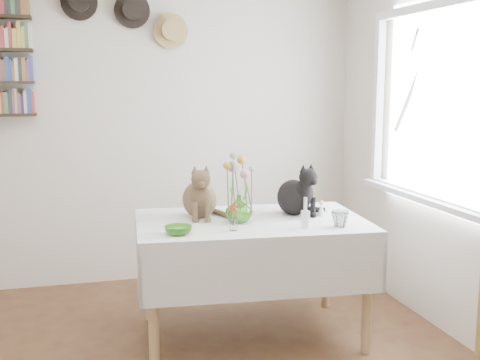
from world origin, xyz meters
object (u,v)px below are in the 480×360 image
object	(u,v)px
dining_table	(251,248)
flower_vase	(239,209)
black_cat	(294,188)
tabby_cat	(199,190)

from	to	relation	value
dining_table	flower_vase	distance (m)	0.30
black_cat	flower_vase	world-z (taller)	black_cat
dining_table	black_cat	distance (m)	0.49
tabby_cat	flower_vase	xyz separation A→B (m)	(0.21, -0.22, -0.09)
dining_table	tabby_cat	bearing A→B (deg)	152.27
dining_table	tabby_cat	world-z (taller)	tabby_cat
dining_table	flower_vase	xyz separation A→B (m)	(-0.10, -0.06, 0.28)
flower_vase	dining_table	bearing A→B (deg)	31.76
dining_table	tabby_cat	distance (m)	0.50
dining_table	black_cat	size ratio (longest dim) A/B	4.28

